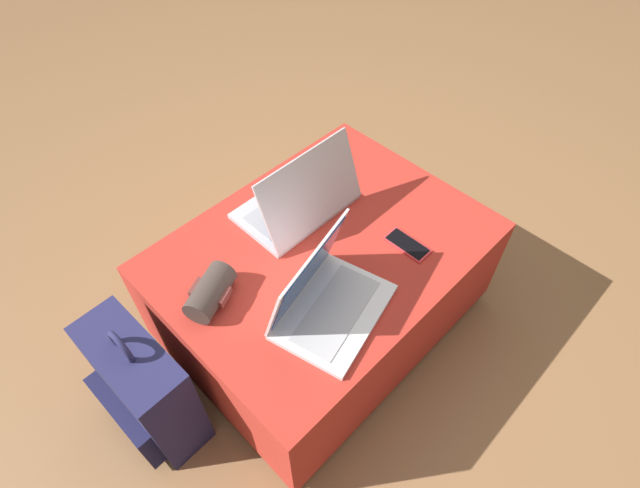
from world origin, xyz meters
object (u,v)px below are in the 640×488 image
object	(u,v)px
laptop_far	(300,201)
cell_phone	(407,245)
laptop_near	(325,298)
backpack	(143,389)
wrist_brace	(210,292)

from	to	relation	value
laptop_far	cell_phone	bearing A→B (deg)	110.90
cell_phone	laptop_near	bearing A→B (deg)	175.72
laptop_near	backpack	size ratio (longest dim) A/B	0.75
wrist_brace	laptop_far	bearing A→B (deg)	10.06
backpack	wrist_brace	size ratio (longest dim) A/B	2.76
laptop_near	wrist_brace	distance (m)	0.32
laptop_near	wrist_brace	world-z (taller)	laptop_near
laptop_far	cell_phone	size ratio (longest dim) A/B	2.60
laptop_near	wrist_brace	size ratio (longest dim) A/B	2.07
laptop_near	backpack	distance (m)	0.61
laptop_far	wrist_brace	bearing A→B (deg)	9.92
cell_phone	laptop_far	bearing A→B (deg)	110.15
laptop_far	backpack	bearing A→B (deg)	2.89
cell_phone	wrist_brace	distance (m)	0.61
laptop_near	laptop_far	bearing A→B (deg)	42.18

